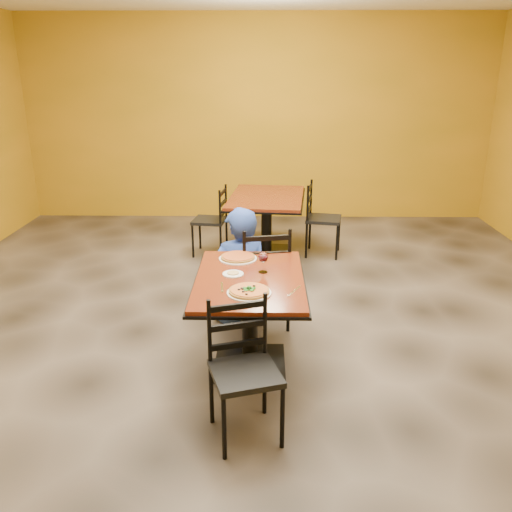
{
  "coord_description": "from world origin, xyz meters",
  "views": [
    {
      "loc": [
        0.11,
        -4.17,
        2.22
      ],
      "look_at": [
        0.04,
        -0.3,
        0.85
      ],
      "focal_mm": 37.13,
      "sensor_mm": 36.0,
      "label": 1
    }
  ],
  "objects_px": {
    "chair_second_right": "(324,219)",
    "side_plate": "(233,274)",
    "table_main": "(250,301)",
    "wine_glass": "(263,261)",
    "chair_second_left": "(210,221)",
    "plate_far": "(238,259)",
    "pizza_main": "(249,291)",
    "table_second": "(267,211)",
    "plate_main": "(249,293)",
    "pizza_far": "(238,257)",
    "diner": "(240,265)",
    "chair_main_far": "(263,275)",
    "chair_main_near": "(245,374)"
  },
  "relations": [
    {
      "from": "chair_main_far",
      "to": "diner",
      "type": "bearing_deg",
      "value": -34.27
    },
    {
      "from": "pizza_far",
      "to": "chair_main_far",
      "type": "bearing_deg",
      "value": 59.15
    },
    {
      "from": "diner",
      "to": "side_plate",
      "type": "xyz_separation_m",
      "value": [
        -0.01,
        -0.79,
        0.22
      ]
    },
    {
      "from": "chair_main_near",
      "to": "chair_second_right",
      "type": "xyz_separation_m",
      "value": [
        0.85,
        3.53,
        0.01
      ]
    },
    {
      "from": "chair_second_left",
      "to": "diner",
      "type": "height_order",
      "value": "diner"
    },
    {
      "from": "table_second",
      "to": "chair_second_right",
      "type": "xyz_separation_m",
      "value": [
        0.71,
        0.0,
        -0.11
      ]
    },
    {
      "from": "table_main",
      "to": "chair_second_right",
      "type": "height_order",
      "value": "chair_second_right"
    },
    {
      "from": "diner",
      "to": "plate_far",
      "type": "height_order",
      "value": "diner"
    },
    {
      "from": "plate_far",
      "to": "pizza_far",
      "type": "height_order",
      "value": "pizza_far"
    },
    {
      "from": "chair_main_far",
      "to": "wine_glass",
      "type": "relative_size",
      "value": 5.3
    },
    {
      "from": "plate_far",
      "to": "chair_second_left",
      "type": "bearing_deg",
      "value": 101.64
    },
    {
      "from": "table_main",
      "to": "diner",
      "type": "xyz_separation_m",
      "value": [
        -0.11,
        0.84,
        -0.02
      ]
    },
    {
      "from": "plate_far",
      "to": "pizza_main",
      "type": "bearing_deg",
      "value": -80.94
    },
    {
      "from": "chair_main_near",
      "to": "pizza_main",
      "type": "height_order",
      "value": "chair_main_near"
    },
    {
      "from": "chair_main_near",
      "to": "pizza_far",
      "type": "relative_size",
      "value": 3.18
    },
    {
      "from": "chair_second_right",
      "to": "plate_main",
      "type": "xyz_separation_m",
      "value": [
        -0.84,
        -2.98,
        0.3
      ]
    },
    {
      "from": "chair_main_near",
      "to": "diner",
      "type": "height_order",
      "value": "diner"
    },
    {
      "from": "table_second",
      "to": "plate_far",
      "type": "xyz_separation_m",
      "value": [
        -0.24,
        -2.28,
        0.19
      ]
    },
    {
      "from": "table_second",
      "to": "chair_second_left",
      "type": "height_order",
      "value": "chair_second_left"
    },
    {
      "from": "table_main",
      "to": "pizza_main",
      "type": "distance_m",
      "value": 0.37
    },
    {
      "from": "chair_second_left",
      "to": "plate_far",
      "type": "relative_size",
      "value": 2.79
    },
    {
      "from": "table_second",
      "to": "chair_main_near",
      "type": "height_order",
      "value": "chair_main_near"
    },
    {
      "from": "chair_main_far",
      "to": "wine_glass",
      "type": "bearing_deg",
      "value": 80.01
    },
    {
      "from": "diner",
      "to": "plate_far",
      "type": "relative_size",
      "value": 3.48
    },
    {
      "from": "wine_glass",
      "to": "chair_second_left",
      "type": "bearing_deg",
      "value": 104.76
    },
    {
      "from": "table_second",
      "to": "plate_far",
      "type": "height_order",
      "value": "plate_far"
    },
    {
      "from": "chair_second_left",
      "to": "chair_second_right",
      "type": "bearing_deg",
      "value": 97.83
    },
    {
      "from": "chair_second_right",
      "to": "wine_glass",
      "type": "xyz_separation_m",
      "value": [
        -0.75,
        -2.57,
        0.38
      ]
    },
    {
      "from": "chair_main_near",
      "to": "pizza_far",
      "type": "bearing_deg",
      "value": 77.38
    },
    {
      "from": "chair_main_far",
      "to": "chair_second_left",
      "type": "height_order",
      "value": "chair_main_far"
    },
    {
      "from": "table_second",
      "to": "plate_main",
      "type": "distance_m",
      "value": 2.99
    },
    {
      "from": "chair_main_far",
      "to": "chair_second_left",
      "type": "bearing_deg",
      "value": -80.95
    },
    {
      "from": "chair_second_right",
      "to": "side_plate",
      "type": "distance_m",
      "value": 2.82
    },
    {
      "from": "chair_main_near",
      "to": "plate_main",
      "type": "height_order",
      "value": "chair_main_near"
    },
    {
      "from": "table_second",
      "to": "side_plate",
      "type": "height_order",
      "value": "side_plate"
    },
    {
      "from": "chair_main_far",
      "to": "plate_far",
      "type": "relative_size",
      "value": 3.08
    },
    {
      "from": "table_second",
      "to": "diner",
      "type": "relative_size",
      "value": 1.32
    },
    {
      "from": "chair_main_far",
      "to": "chair_second_right",
      "type": "xyz_separation_m",
      "value": [
        0.75,
        1.94,
        -0.02
      ]
    },
    {
      "from": "table_main",
      "to": "chair_main_near",
      "type": "bearing_deg",
      "value": -90.27
    },
    {
      "from": "plate_far",
      "to": "side_plate",
      "type": "relative_size",
      "value": 1.94
    },
    {
      "from": "table_main",
      "to": "wine_glass",
      "type": "bearing_deg",
      "value": 48.68
    },
    {
      "from": "pizza_main",
      "to": "side_plate",
      "type": "relative_size",
      "value": 1.77
    },
    {
      "from": "diner",
      "to": "side_plate",
      "type": "height_order",
      "value": "diner"
    },
    {
      "from": "chair_second_left",
      "to": "pizza_far",
      "type": "relative_size",
      "value": 3.08
    },
    {
      "from": "plate_main",
      "to": "plate_far",
      "type": "bearing_deg",
      "value": 99.06
    },
    {
      "from": "chair_second_right",
      "to": "pizza_main",
      "type": "distance_m",
      "value": 3.12
    },
    {
      "from": "pizza_main",
      "to": "plate_main",
      "type": "bearing_deg",
      "value": 0.0
    },
    {
      "from": "plate_main",
      "to": "wine_glass",
      "type": "distance_m",
      "value": 0.43
    },
    {
      "from": "chair_second_left",
      "to": "diner",
      "type": "xyz_separation_m",
      "value": [
        0.46,
        -1.84,
        0.11
      ]
    },
    {
      "from": "table_main",
      "to": "side_plate",
      "type": "bearing_deg",
      "value": 155.74
    }
  ]
}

